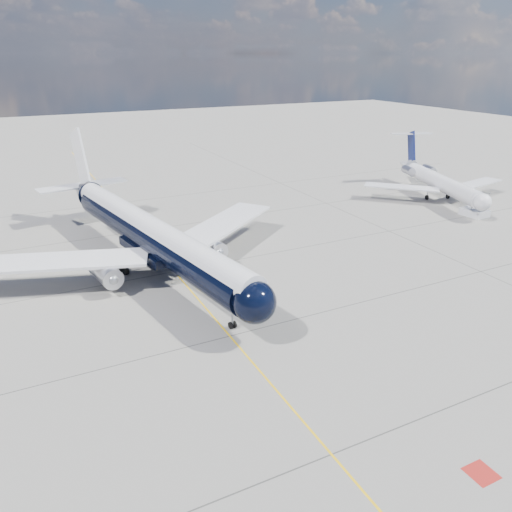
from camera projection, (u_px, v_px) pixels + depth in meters
The scene contains 6 objects.
ground at pixel (161, 256), 58.65m from camera, with size 320.00×320.00×0.00m, color gray.
taxiway_centerline at pixel (174, 272), 54.50m from camera, with size 0.16×160.00×0.01m, color yellow.
red_marking at pixel (481, 473), 28.33m from camera, with size 1.60×1.60×0.01m, color maroon.
main_airliner at pixel (147, 233), 54.15m from camera, with size 36.92×45.40×13.16m.
regional_jet at pixel (437, 180), 81.36m from camera, with size 23.39×27.48×9.51m.
boarding_stair at pixel (475, 211), 73.03m from camera, with size 3.00×3.63×3.79m.
Camera 1 is at (-14.33, -23.56, 22.13)m, focal length 35.00 mm.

